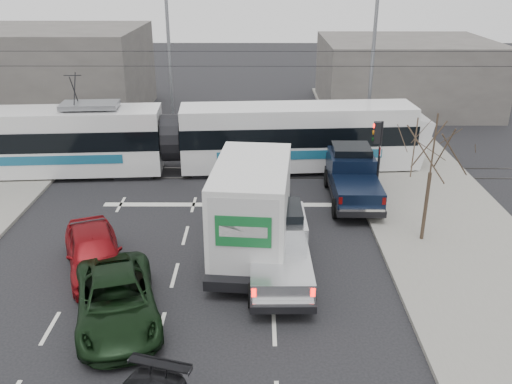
{
  "coord_description": "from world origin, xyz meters",
  "views": [
    {
      "loc": [
        1.22,
        -16.28,
        10.06
      ],
      "look_at": [
        1.13,
        3.23,
        1.8
      ],
      "focal_mm": 38.0,
      "sensor_mm": 36.0,
      "label": 1
    }
  ],
  "objects_px": {
    "green_car": "(116,300)",
    "navy_pickup": "(352,175)",
    "tram": "(170,139)",
    "silver_pickup": "(278,243)",
    "street_lamp_near": "(369,61)",
    "box_truck": "(253,206)",
    "street_lamp_far": "(166,55)",
    "traffic_signal": "(378,144)",
    "bare_tree": "(433,150)",
    "red_car": "(94,251)"
  },
  "relations": [
    {
      "from": "street_lamp_far",
      "to": "red_car",
      "type": "distance_m",
      "value": 16.3
    },
    {
      "from": "street_lamp_far",
      "to": "green_car",
      "type": "distance_m",
      "value": 19.13
    },
    {
      "from": "traffic_signal",
      "to": "silver_pickup",
      "type": "xyz_separation_m",
      "value": [
        -4.54,
        -6.09,
        -1.69
      ]
    },
    {
      "from": "tram",
      "to": "box_truck",
      "type": "xyz_separation_m",
      "value": [
        4.32,
        -8.32,
        0.01
      ]
    },
    {
      "from": "bare_tree",
      "to": "navy_pickup",
      "type": "distance_m",
      "value": 5.43
    },
    {
      "from": "green_car",
      "to": "red_car",
      "type": "height_order",
      "value": "red_car"
    },
    {
      "from": "traffic_signal",
      "to": "green_car",
      "type": "distance_m",
      "value": 13.31
    },
    {
      "from": "navy_pickup",
      "to": "green_car",
      "type": "distance_m",
      "value": 12.66
    },
    {
      "from": "street_lamp_near",
      "to": "green_car",
      "type": "bearing_deg",
      "value": -122.01
    },
    {
      "from": "bare_tree",
      "to": "street_lamp_near",
      "type": "distance_m",
      "value": 11.58
    },
    {
      "from": "tram",
      "to": "silver_pickup",
      "type": "height_order",
      "value": "tram"
    },
    {
      "from": "green_car",
      "to": "navy_pickup",
      "type": "bearing_deg",
      "value": 30.84
    },
    {
      "from": "silver_pickup",
      "to": "red_car",
      "type": "xyz_separation_m",
      "value": [
        -6.45,
        -0.12,
        -0.27
      ]
    },
    {
      "from": "red_car",
      "to": "street_lamp_near",
      "type": "bearing_deg",
      "value": 27.62
    },
    {
      "from": "silver_pickup",
      "to": "red_car",
      "type": "distance_m",
      "value": 6.46
    },
    {
      "from": "street_lamp_far",
      "to": "navy_pickup",
      "type": "height_order",
      "value": "street_lamp_far"
    },
    {
      "from": "box_truck",
      "to": "street_lamp_near",
      "type": "bearing_deg",
      "value": 68.02
    },
    {
      "from": "traffic_signal",
      "to": "tram",
      "type": "distance_m",
      "value": 10.45
    },
    {
      "from": "bare_tree",
      "to": "street_lamp_far",
      "type": "xyz_separation_m",
      "value": [
        -11.79,
        13.5,
        1.32
      ]
    },
    {
      "from": "tram",
      "to": "box_truck",
      "type": "relative_size",
      "value": 3.31
    },
    {
      "from": "tram",
      "to": "traffic_signal",
      "type": "bearing_deg",
      "value": -24.62
    },
    {
      "from": "navy_pickup",
      "to": "box_truck",
      "type": "bearing_deg",
      "value": -131.25
    },
    {
      "from": "green_car",
      "to": "box_truck",
      "type": "bearing_deg",
      "value": 30.49
    },
    {
      "from": "street_lamp_near",
      "to": "box_truck",
      "type": "height_order",
      "value": "street_lamp_near"
    },
    {
      "from": "traffic_signal",
      "to": "street_lamp_far",
      "type": "xyz_separation_m",
      "value": [
        -10.66,
        9.5,
        2.37
      ]
    },
    {
      "from": "bare_tree",
      "to": "tram",
      "type": "height_order",
      "value": "bare_tree"
    },
    {
      "from": "street_lamp_near",
      "to": "tram",
      "type": "distance_m",
      "value": 11.74
    },
    {
      "from": "tram",
      "to": "silver_pickup",
      "type": "xyz_separation_m",
      "value": [
        5.2,
        -9.75,
        -0.75
      ]
    },
    {
      "from": "street_lamp_far",
      "to": "box_truck",
      "type": "bearing_deg",
      "value": -69.74
    },
    {
      "from": "bare_tree",
      "to": "navy_pickup",
      "type": "relative_size",
      "value": 0.9
    },
    {
      "from": "street_lamp_near",
      "to": "tram",
      "type": "xyz_separation_m",
      "value": [
        -10.59,
        -3.84,
        -3.31
      ]
    },
    {
      "from": "traffic_signal",
      "to": "street_lamp_near",
      "type": "xyz_separation_m",
      "value": [
        0.84,
        7.5,
        2.37
      ]
    },
    {
      "from": "tram",
      "to": "silver_pickup",
      "type": "relative_size",
      "value": 4.26
    },
    {
      "from": "silver_pickup",
      "to": "traffic_signal",
      "type": "bearing_deg",
      "value": 52.47
    },
    {
      "from": "tram",
      "to": "green_car",
      "type": "distance_m",
      "value": 12.78
    },
    {
      "from": "traffic_signal",
      "to": "red_car",
      "type": "bearing_deg",
      "value": -150.56
    },
    {
      "from": "silver_pickup",
      "to": "green_car",
      "type": "relative_size",
      "value": 1.15
    },
    {
      "from": "street_lamp_near",
      "to": "tram",
      "type": "bearing_deg",
      "value": -160.05
    },
    {
      "from": "street_lamp_near",
      "to": "silver_pickup",
      "type": "bearing_deg",
      "value": -111.62
    },
    {
      "from": "bare_tree",
      "to": "green_car",
      "type": "xyz_separation_m",
      "value": [
        -10.65,
        -5.08,
        -3.08
      ]
    },
    {
      "from": "street_lamp_near",
      "to": "green_car",
      "type": "height_order",
      "value": "street_lamp_near"
    },
    {
      "from": "tram",
      "to": "red_car",
      "type": "distance_m",
      "value": 10.0
    },
    {
      "from": "street_lamp_far",
      "to": "navy_pickup",
      "type": "xyz_separation_m",
      "value": [
        9.69,
        -9.25,
        -3.97
      ]
    },
    {
      "from": "tram",
      "to": "red_car",
      "type": "relative_size",
      "value": 5.46
    },
    {
      "from": "box_truck",
      "to": "green_car",
      "type": "bearing_deg",
      "value": -127.57
    },
    {
      "from": "red_car",
      "to": "box_truck",
      "type": "bearing_deg",
      "value": -6.09
    },
    {
      "from": "street_lamp_near",
      "to": "red_car",
      "type": "height_order",
      "value": "street_lamp_near"
    },
    {
      "from": "traffic_signal",
      "to": "box_truck",
      "type": "relative_size",
      "value": 0.48
    },
    {
      "from": "street_lamp_far",
      "to": "silver_pickup",
      "type": "xyz_separation_m",
      "value": [
        6.11,
        -15.59,
        -4.06
      ]
    },
    {
      "from": "bare_tree",
      "to": "box_truck",
      "type": "height_order",
      "value": "bare_tree"
    }
  ]
}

